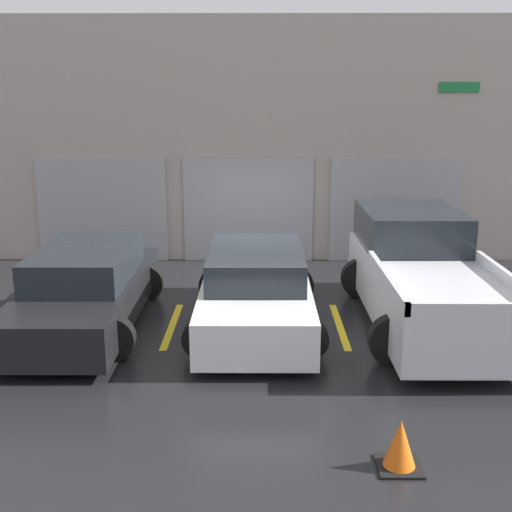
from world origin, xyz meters
name	(u,v)px	position (x,y,z in m)	size (l,w,h in m)	color
ground_plane	(256,299)	(0.00, 0.00, 0.00)	(28.00, 28.00, 0.00)	black
shophouse_building	(257,143)	(-0.01, 3.29, 2.71)	(16.31, 0.68, 5.52)	#9E9389
pickup_truck	(422,275)	(2.85, -1.14, 0.82)	(2.44, 5.12, 1.77)	silver
sedan_white	(256,290)	(0.00, -1.43, 0.62)	(2.18, 4.40, 1.33)	white
sedan_side	(87,290)	(-2.85, -1.43, 0.63)	(2.17, 4.61, 1.34)	black
parking_stripe_far_left	(5,325)	(-4.28, -1.46, 0.00)	(0.12, 2.20, 0.01)	gold
parking_stripe_left	(172,325)	(-1.43, -1.46, 0.00)	(0.12, 2.20, 0.01)	gold
parking_stripe_centre	(340,326)	(1.43, -1.46, 0.00)	(0.12, 2.20, 0.01)	gold
parking_stripe_right	(508,326)	(4.28, -1.46, 0.00)	(0.12, 2.20, 0.01)	gold
traffic_cone	(400,446)	(1.54, -5.70, 0.25)	(0.47, 0.47, 0.55)	black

